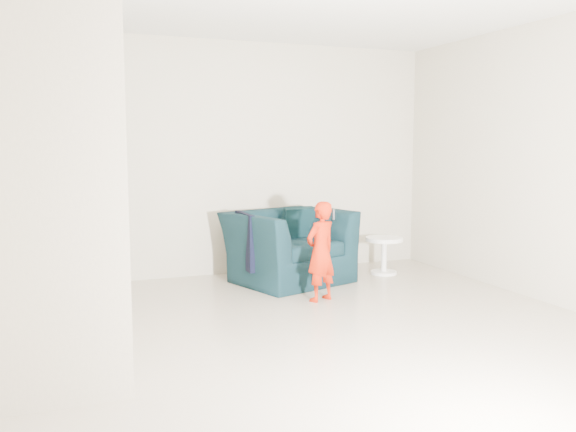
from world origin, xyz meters
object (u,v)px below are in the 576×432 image
Objects in this scene: toddler at (321,251)px; staircase at (41,225)px; armchair at (289,247)px; side_table at (384,249)px.

staircase reaches higher than toddler.
armchair is 1.24× the size of toddler.
staircase reaches higher than side_table.
armchair is 2.77× the size of side_table.
side_table is 0.12× the size of staircase.
staircase is (-2.49, -0.66, 0.46)m from toddler.
armchair is 1.19m from side_table.
armchair reaches higher than side_table.
side_table is (1.20, 0.85, -0.19)m from toddler.
toddler is 1.49m from side_table.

